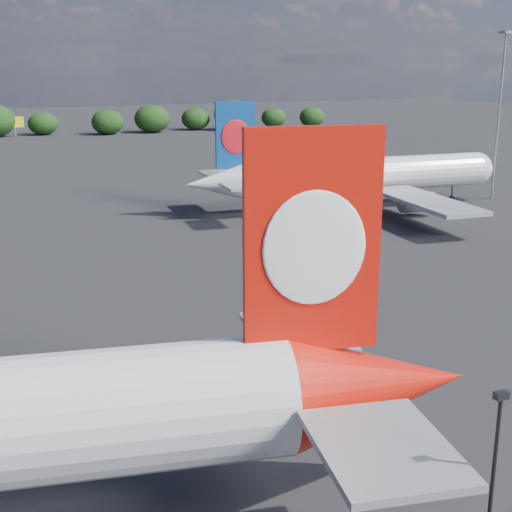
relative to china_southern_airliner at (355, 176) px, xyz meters
name	(u,v)px	position (x,y,z in m)	size (l,w,h in m)	color
china_southern_airliner	(355,176)	(0.00, 0.00, 0.00)	(47.90, 45.53, 15.64)	silver
apron_lamp_post	(492,491)	(-34.51, -70.30, 0.57)	(0.55, 0.30, 9.40)	black
floodlight_mast_near	(501,94)	(23.93, -1.04, 11.12)	(1.60, 1.60, 24.98)	gray
billboard_yellow	(15,123)	(-37.86, 124.73, -0.89)	(5.00, 0.30, 5.50)	yellow
horizon_treeline	(7,124)	(-40.13, 122.26, -0.94)	(203.56, 16.21, 9.19)	black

